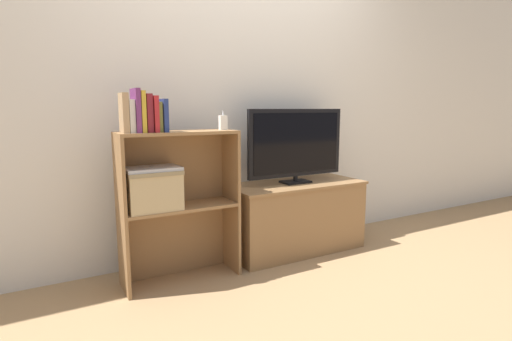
# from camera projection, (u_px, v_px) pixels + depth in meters

# --- Properties ---
(ground_plane) EXTENTS (16.00, 16.00, 0.00)m
(ground_plane) POSITION_uv_depth(u_px,v_px,m) (266.00, 269.00, 2.78)
(ground_plane) COLOR #A37F56
(wall_back) EXTENTS (10.00, 0.05, 2.40)m
(wall_back) POSITION_uv_depth(u_px,v_px,m) (233.00, 96.00, 3.01)
(wall_back) COLOR silver
(wall_back) RESTS_ON ground_plane
(tv_stand) EXTENTS (1.08, 0.47, 0.54)m
(tv_stand) POSITION_uv_depth(u_px,v_px,m) (295.00, 216.00, 3.13)
(tv_stand) COLOR olive
(tv_stand) RESTS_ON ground_plane
(tv) EXTENTS (0.83, 0.14, 0.57)m
(tv) POSITION_uv_depth(u_px,v_px,m) (296.00, 144.00, 3.04)
(tv) COLOR black
(tv) RESTS_ON tv_stand
(bookshelf_lower_tier) EXTENTS (0.74, 0.27, 0.50)m
(bookshelf_lower_tier) POSITION_uv_depth(u_px,v_px,m) (178.00, 232.00, 2.62)
(bookshelf_lower_tier) COLOR olive
(bookshelf_lower_tier) RESTS_ON ground_plane
(bookshelf_upper_tier) EXTENTS (0.74, 0.27, 0.47)m
(bookshelf_upper_tier) POSITION_uv_depth(u_px,v_px,m) (176.00, 159.00, 2.55)
(bookshelf_upper_tier) COLOR olive
(bookshelf_upper_tier) RESTS_ON bookshelf_lower_tier
(book_tan) EXTENTS (0.04, 0.12, 0.23)m
(book_tan) POSITION_uv_depth(u_px,v_px,m) (124.00, 113.00, 2.27)
(book_tan) COLOR tan
(book_tan) RESTS_ON bookshelf_upper_tier
(book_ivory) EXTENTS (0.03, 0.12, 0.19)m
(book_ivory) POSITION_uv_depth(u_px,v_px,m) (131.00, 116.00, 2.29)
(book_ivory) COLOR silver
(book_ivory) RESTS_ON bookshelf_upper_tier
(book_plum) EXTENTS (0.03, 0.15, 0.25)m
(book_plum) POSITION_uv_depth(u_px,v_px,m) (136.00, 111.00, 2.30)
(book_plum) COLOR #6B2D66
(book_plum) RESTS_ON bookshelf_upper_tier
(book_mustard) EXTENTS (0.02, 0.15, 0.24)m
(book_mustard) POSITION_uv_depth(u_px,v_px,m) (141.00, 112.00, 2.32)
(book_mustard) COLOR gold
(book_mustard) RESTS_ON bookshelf_upper_tier
(book_maroon) EXTENTS (0.03, 0.13, 0.22)m
(book_maroon) POSITION_uv_depth(u_px,v_px,m) (148.00, 113.00, 2.33)
(book_maroon) COLOR maroon
(book_maroon) RESTS_ON bookshelf_upper_tier
(book_crimson) EXTENTS (0.03, 0.15, 0.21)m
(book_crimson) POSITION_uv_depth(u_px,v_px,m) (154.00, 114.00, 2.35)
(book_crimson) COLOR #B22328
(book_crimson) RESTS_ON bookshelf_upper_tier
(book_olive) EXTENTS (0.02, 0.12, 0.18)m
(book_olive) POSITION_uv_depth(u_px,v_px,m) (158.00, 117.00, 2.37)
(book_olive) COLOR olive
(book_olive) RESTS_ON bookshelf_upper_tier
(book_navy) EXTENTS (0.03, 0.15, 0.20)m
(book_navy) POSITION_uv_depth(u_px,v_px,m) (163.00, 115.00, 2.38)
(book_navy) COLOR navy
(book_navy) RESTS_ON bookshelf_upper_tier
(baby_monitor) EXTENTS (0.05, 0.03, 0.12)m
(baby_monitor) POSITION_uv_depth(u_px,v_px,m) (223.00, 122.00, 2.62)
(baby_monitor) COLOR white
(baby_monitor) RESTS_ON bookshelf_upper_tier
(storage_basket_left) EXTENTS (0.33, 0.24, 0.24)m
(storage_basket_left) POSITION_uv_depth(u_px,v_px,m) (153.00, 188.00, 2.43)
(storage_basket_left) COLOR tan
(storage_basket_left) RESTS_ON bookshelf_lower_tier
(laptop) EXTENTS (0.33, 0.22, 0.02)m
(laptop) POSITION_uv_depth(u_px,v_px,m) (152.00, 169.00, 2.41)
(laptop) COLOR #BCBCC1
(laptop) RESTS_ON storage_basket_left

